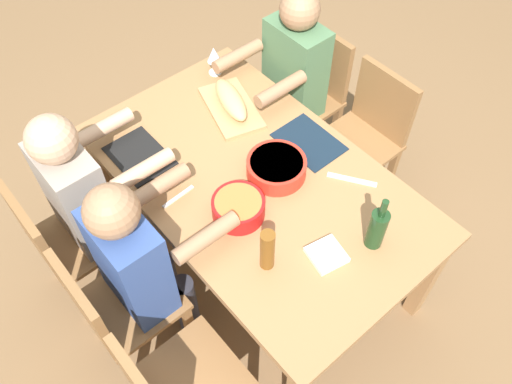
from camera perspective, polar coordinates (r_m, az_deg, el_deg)
The scene contains 21 objects.
ground_plane at distance 3.04m, azimuth 0.00°, elevation -7.20°, with size 8.00×8.00×0.00m, color brown.
dining_table at distance 2.49m, azimuth 0.00°, elevation 0.39°, with size 1.67×1.00×0.74m.
chair_near_right at distance 3.24m, azimuth 5.89°, elevation 10.91°, with size 0.40×0.40×0.85m.
diner_near_right at distance 3.00m, azimuth 3.66°, elevation 12.49°, with size 0.41×0.53×1.20m.
chair_far_right at distance 2.69m, azimuth -20.11°, elevation -5.00°, with size 0.40×0.40×0.85m.
diner_far_right at distance 2.54m, azimuth -17.91°, elevation -0.22°, with size 0.41×0.53×1.20m.
chair_far_center at distance 2.44m, azimuth -15.14°, elevation -12.10°, with size 0.40×0.40×0.85m.
diner_far_center at distance 2.28m, azimuth -12.37°, elevation -7.25°, with size 0.41×0.53×1.20m.
chair_near_center at distance 3.03m, azimuth 11.94°, elevation 6.34°, with size 0.40×0.40×0.85m.
serving_bowl_fruit at distance 2.26m, azimuth -1.93°, elevation -1.63°, with size 0.23×0.23×0.09m.
serving_bowl_greens at distance 2.40m, azimuth 2.22°, elevation 2.74°, with size 0.28×0.28×0.09m.
cutting_board at distance 2.73m, azimuth -2.69°, elevation 9.11°, with size 0.40×0.22×0.02m, color tan.
bread_loaf at distance 2.69m, azimuth -2.74°, elevation 9.96°, with size 0.32×0.11×0.09m, color tan.
wine_bottle at distance 2.19m, azimuth 12.99°, elevation -3.83°, with size 0.08×0.08×0.29m.
beer_bottle at distance 2.07m, azimuth 1.24°, elevation -6.30°, with size 0.06×0.06×0.22m, color brown.
wine_glass at distance 2.88m, azimuth -4.58°, elevation 14.52°, with size 0.08×0.08×0.17m.
placemat_far_right at distance 2.57m, azimuth -12.52°, elevation 3.84°, with size 0.32×0.23×0.01m, color black.
fork_far_center at distance 2.38m, azimuth -8.42°, elevation -0.49°, with size 0.02×0.17×0.01m, color silver.
placemat_near_center at distance 2.58m, azimuth 5.76°, elevation 5.43°, with size 0.32×0.23×0.01m, color #142333.
carving_knife at distance 2.45m, azimuth 10.35°, elevation 1.32°, with size 0.23×0.02×0.01m, color silver.
napkin_stack at distance 2.20m, azimuth 7.66°, elevation -6.75°, with size 0.14×0.14×0.02m, color white.
Camera 1 is at (-1.16, 0.99, 2.63)m, focal length 36.90 mm.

